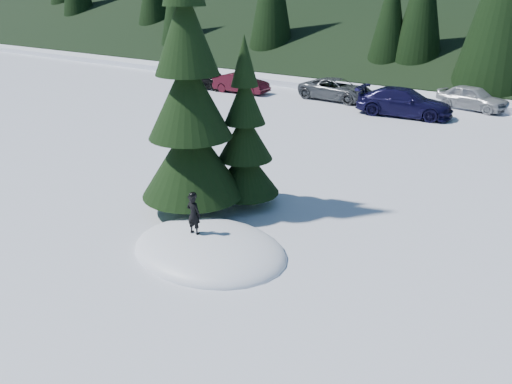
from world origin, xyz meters
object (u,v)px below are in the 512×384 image
Objects in this scene: spruce_tall at (189,107)px; car_2 at (337,89)px; car_3 at (404,102)px; car_4 at (472,98)px; car_0 at (208,78)px; child_skier at (194,214)px; car_1 at (241,83)px; spruce_short at (245,142)px.

spruce_tall reaches higher than car_2.
car_3 is 1.28× the size of car_4.
car_0 is at bearing 129.99° from spruce_tall.
child_skier reaches higher than car_0.
car_2 is (6.44, 1.67, 0.03)m from car_1.
spruce_short reaches higher than car_1.
spruce_tall is at bearing 171.39° from car_3.
spruce_short is at bearing -174.25° from car_4.
car_1 is at bearing -91.81° from car_0.
spruce_short is 3.59m from child_skier.
child_skier is 0.21× the size of car_3.
child_skier is at bearing 177.21° from car_3.
car_4 is at bearing 83.19° from spruce_short.
spruce_tall is 19.03m from car_2.
car_1 is 0.81× the size of car_2.
spruce_tall is 2.01× the size of car_0.
car_2 is 1.19× the size of car_4.
spruce_short reaches higher than car_4.
child_skier reaches higher than car_3.
car_3 reaches higher than car_1.
spruce_tall reaches higher than child_skier.
car_2 is at bearing 107.95° from spruce_short.
car_4 is (14.20, 3.89, 0.05)m from car_1.
car_1 is at bearing 83.27° from car_3.
car_3 is (-0.37, 15.17, -1.34)m from spruce_short.
car_4 is at bearing -99.26° from child_skier.
car_1 is at bearing 123.27° from spruce_tall.
spruce_tall is 21.86m from car_0.
car_0 is 17.67m from car_4.
spruce_tall reaches higher than car_0.
car_3 is at bearing -92.08° from car_0.
spruce_short reaches higher than car_3.
spruce_short is 15.24m from car_3.
child_skier is 22.51m from car_4.
spruce_short is at bearing -81.84° from child_skier.
car_3 is at bearing -91.86° from child_skier.
child_skier is at bearing -76.34° from spruce_short.
spruce_short is at bearing 174.96° from car_3.
car_3 reaches higher than car_2.
car_2 is (9.47, 1.67, -0.05)m from car_0.
car_3 is (5.11, -1.73, 0.08)m from car_2.
child_skier is 0.26× the size of car_0.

